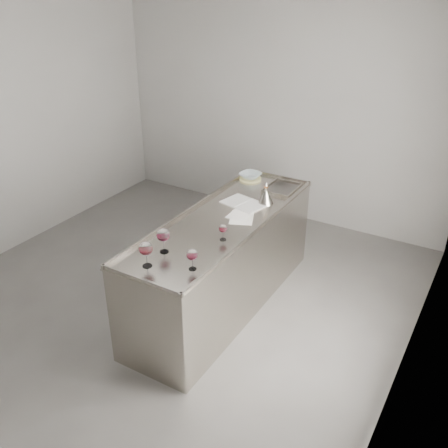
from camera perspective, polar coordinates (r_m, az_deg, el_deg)
The scene contains 12 objects.
room_shell at distance 4.45m, azimuth -7.71°, elevation 5.82°, with size 4.54×5.04×2.84m.
counter at distance 4.83m, azimuth -0.12°, elevation -4.42°, with size 0.77×2.42×0.97m.
wine_glass_left at distance 4.04m, azimuth -6.97°, elevation -1.31°, with size 0.11×0.11×0.21m.
wine_glass_middle at distance 3.86m, azimuth -8.92°, elevation -2.85°, with size 0.11×0.11×0.21m.
wine_glass_right at distance 3.80m, azimuth -3.66°, elevation -3.58°, with size 0.09×0.09×0.17m.
wine_glass_small at distance 4.21m, azimuth -0.12°, elevation -0.58°, with size 0.07×0.07×0.15m.
notebook at distance 4.90m, azimuth 2.26°, elevation 2.37°, with size 0.45×0.36×0.02m.
loose_paper_top at distance 4.63m, azimuth 2.05°, elevation 0.76°, with size 0.21×0.30×0.00m, color white.
loose_paper_under at distance 4.69m, azimuth 1.85°, elevation 1.15°, with size 0.19×0.26×0.00m, color white.
trivet at distance 5.49m, azimuth 3.03°, elevation 5.20°, with size 0.24×0.24×0.02m, color #CFCA86.
ceramic_bowl at distance 5.47m, azimuth 3.04°, elevation 5.56°, with size 0.23×0.23×0.06m, color #8B9BA2.
wine_funnel at distance 4.90m, azimuth 4.79°, elevation 3.11°, with size 0.15×0.15×0.23m.
Camera 1 is at (2.60, -3.23, 3.01)m, focal length 40.00 mm.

